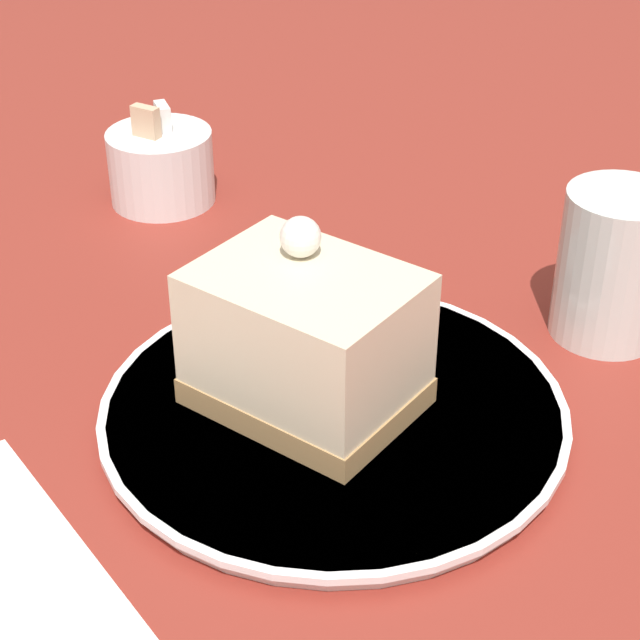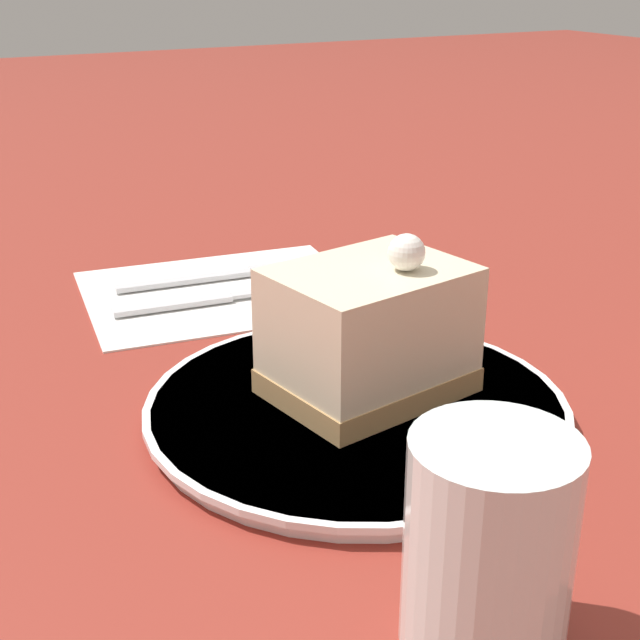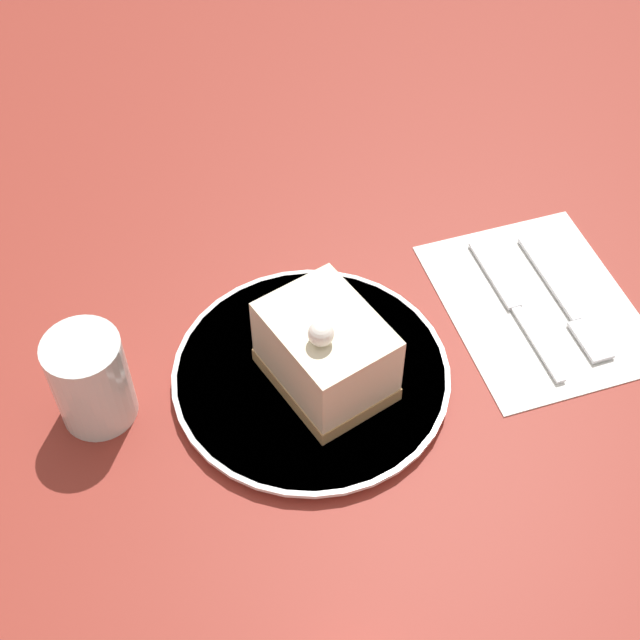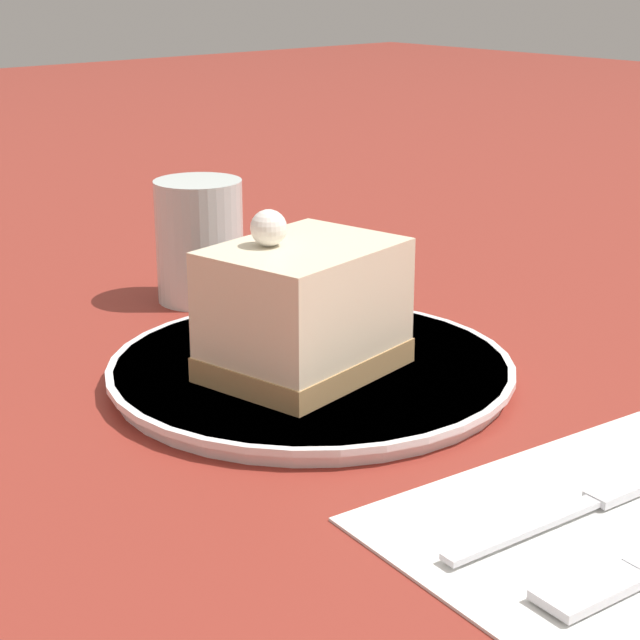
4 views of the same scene
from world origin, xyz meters
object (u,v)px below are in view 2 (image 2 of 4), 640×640
at_px(cake_slice, 369,331).
at_px(drinking_glass, 488,547).
at_px(plate, 356,409).
at_px(fork, 232,274).
at_px(knife, 209,299).

height_order(cake_slice, drinking_glass, cake_slice).
xyz_separation_m(plate, fork, (-0.25, 0.03, -0.00)).
xyz_separation_m(cake_slice, drinking_glass, (0.19, -0.06, -0.01)).
bearing_deg(fork, cake_slice, 2.68).
distance_m(fork, drinking_glass, 0.44).
bearing_deg(fork, knife, -34.32).
bearing_deg(plate, fork, 174.03).
bearing_deg(drinking_glass, fork, 170.57).
distance_m(fork, knife, 0.06).
xyz_separation_m(plate, knife, (-0.21, -0.01, -0.00)).
height_order(cake_slice, knife, cake_slice).
xyz_separation_m(knife, drinking_glass, (0.39, -0.03, 0.04)).
height_order(fork, drinking_glass, drinking_glass).
bearing_deg(cake_slice, fork, 166.46).
bearing_deg(fork, plate, -0.02).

